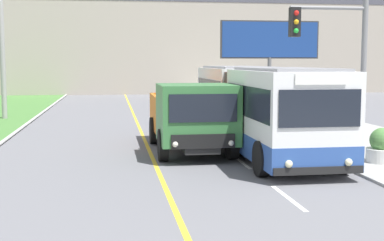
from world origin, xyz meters
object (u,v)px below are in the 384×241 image
dump_truck (193,118)px  planter_round_near (382,147)px  car_distant (187,100)px  planter_round_second (324,130)px  utility_pole_far (1,14)px  city_bus (258,107)px  traffic_light_mast (340,59)px  billboard_large (270,42)px

dump_truck → planter_round_near: bearing=-25.8°
car_distant → planter_round_second: car_distant is taller
utility_pole_far → city_bus: bearing=-47.3°
traffic_light_mast → planter_round_near: traffic_light_mast is taller
dump_truck → planter_round_near: dump_truck is taller
traffic_light_mast → planter_round_near: bearing=27.4°
dump_truck → traffic_light_mast: traffic_light_mast is taller
city_bus → planter_round_near: 4.76m
traffic_light_mast → billboard_large: size_ratio=0.82×
car_distant → planter_round_near: size_ratio=4.00×
billboard_large → utility_pole_far: bearing=-175.8°
city_bus → traffic_light_mast: 4.99m
city_bus → car_distant: 15.71m
planter_round_near → dump_truck: bearing=154.2°
planter_round_second → utility_pole_far: bearing=140.6°
traffic_light_mast → car_distant: bearing=94.1°
planter_round_near → billboard_large: bearing=85.1°
planter_round_second → billboard_large: bearing=82.8°
car_distant → traffic_light_mast: 20.45m
billboard_large → planter_round_near: (-1.44, -16.84, -3.82)m
city_bus → planter_round_near: size_ratio=11.09×
traffic_light_mast → planter_round_near: 3.45m
planter_round_near → traffic_light_mast: bearing=-152.6°
planter_round_near → planter_round_second: (-0.17, 4.14, 0.02)m
traffic_light_mast → planter_round_second: (1.73, 5.13, -2.69)m
dump_truck → traffic_light_mast: bearing=-45.2°
dump_truck → planter_round_second: 5.60m
utility_pole_far → traffic_light_mast: (12.29, -16.67, -2.56)m
utility_pole_far → traffic_light_mast: bearing=-53.6°
car_distant → planter_round_near: (3.35, -19.25, -0.14)m
dump_truck → car_distant: (2.18, 16.59, -0.57)m
traffic_light_mast → planter_round_second: 6.04m
car_distant → utility_pole_far: utility_pole_far is taller
city_bus → billboard_large: size_ratio=1.92×
utility_pole_far → planter_round_near: bearing=-47.9°
car_distant → utility_pole_far: size_ratio=0.37×
car_distant → planter_round_near: car_distant is taller
car_distant → planter_round_near: bearing=-80.1°
utility_pole_far → planter_round_near: (14.19, -15.68, -5.26)m
utility_pole_far → billboard_large: utility_pole_far is taller
city_bus → billboard_large: 14.28m
planter_round_near → planter_round_second: planter_round_second is taller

